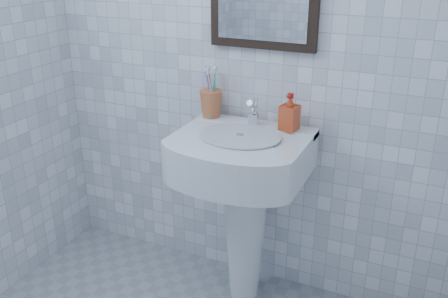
% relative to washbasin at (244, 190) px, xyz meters
% --- Properties ---
extents(wall_back, '(2.20, 0.02, 2.50)m').
position_rel_washbasin_xyz_m(wall_back, '(-0.04, 0.21, 0.64)').
color(wall_back, white).
rests_on(wall_back, ground).
extents(washbasin, '(0.59, 0.43, 0.91)m').
position_rel_washbasin_xyz_m(washbasin, '(0.00, 0.00, 0.00)').
color(washbasin, white).
rests_on(washbasin, ground).
extents(faucet, '(0.05, 0.12, 0.14)m').
position_rel_washbasin_xyz_m(faucet, '(0.00, 0.11, 0.34)').
color(faucet, silver).
rests_on(faucet, washbasin).
extents(toothbrush_cup, '(0.14, 0.14, 0.13)m').
position_rel_washbasin_xyz_m(toothbrush_cup, '(-0.23, 0.13, 0.36)').
color(toothbrush_cup, '#C26335').
rests_on(toothbrush_cup, washbasin).
extents(soap_dispenser, '(0.09, 0.09, 0.17)m').
position_rel_washbasin_xyz_m(soap_dispenser, '(0.17, 0.11, 0.38)').
color(soap_dispenser, red).
rests_on(soap_dispenser, washbasin).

